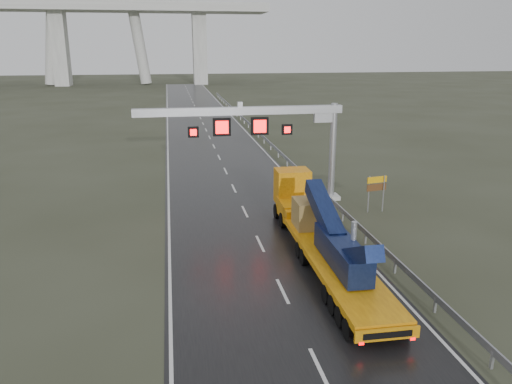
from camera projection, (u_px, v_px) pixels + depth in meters
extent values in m
plane|color=#343727|center=(305.00, 338.00, 19.79)|extent=(400.00, 400.00, 0.00)
cube|color=black|center=(214.00, 147.00, 57.61)|extent=(11.00, 200.00, 0.02)
cube|color=#ADADA9|center=(331.00, 197.00, 37.90)|extent=(1.20, 1.20, 0.30)
cylinder|color=#9B9CA3|center=(332.00, 152.00, 36.93)|extent=(0.48, 0.48, 7.20)
cube|color=#9B9CA3|center=(240.00, 111.00, 34.90)|extent=(14.80, 0.55, 0.55)
cube|color=#9B9CA3|center=(323.00, 116.00, 36.04)|extent=(1.40, 0.35, 0.90)
cube|color=#9B9CA3|center=(240.00, 104.00, 34.77)|extent=(0.35, 0.35, 0.35)
cube|color=black|center=(222.00, 127.00, 34.95)|extent=(1.25, 0.25, 1.25)
cube|color=#FF0C0C|center=(222.00, 127.00, 34.82)|extent=(0.90, 0.02, 0.90)
cube|color=black|center=(260.00, 126.00, 35.39)|extent=(1.25, 0.25, 1.25)
cube|color=#FF0C0C|center=(260.00, 126.00, 35.26)|extent=(0.90, 0.02, 0.90)
cube|color=black|center=(193.00, 132.00, 34.71)|extent=(0.75, 0.25, 0.75)
cube|color=#FF0C0C|center=(193.00, 132.00, 34.57)|extent=(0.54, 0.02, 0.54)
cube|color=black|center=(287.00, 129.00, 35.80)|extent=(0.75, 0.25, 0.75)
cube|color=#FF0C0C|center=(287.00, 130.00, 35.67)|extent=(0.54, 0.02, 0.54)
cube|color=#ADADA9|center=(60.00, 49.00, 143.51)|extent=(4.00, 6.00, 21.00)
cube|color=#ADADA9|center=(200.00, 48.00, 150.05)|extent=(4.00, 6.00, 21.00)
cube|color=#FFAC0E|center=(335.00, 261.00, 24.67)|extent=(2.65, 12.44, 0.31)
cube|color=#FFAC0E|center=(387.00, 334.00, 18.71)|extent=(2.57, 0.14, 0.49)
cube|color=black|center=(388.00, 335.00, 18.65)|extent=(1.95, 0.04, 0.27)
cube|color=#FF0505|center=(361.00, 344.00, 18.58)|extent=(0.20, 0.04, 0.11)
cube|color=#FF0505|center=(413.00, 339.00, 18.88)|extent=(0.20, 0.04, 0.11)
cube|color=#FFAC0E|center=(303.00, 212.00, 30.79)|extent=(2.32, 1.09, 0.44)
cube|color=#FFAC0E|center=(297.00, 209.00, 32.20)|extent=(2.34, 2.69, 1.06)
cube|color=#FFAC0E|center=(292.00, 186.00, 33.41)|extent=(2.24, 1.80, 2.30)
cube|color=black|center=(289.00, 179.00, 34.19)|extent=(2.04, 0.07, 1.06)
cube|color=#0D173D|center=(342.00, 252.00, 23.59)|extent=(1.31, 5.34, 1.24)
cube|color=#0D173D|center=(324.00, 211.00, 26.24)|extent=(0.95, 4.90, 2.27)
cube|color=#0D173D|center=(360.00, 255.00, 21.27)|extent=(0.84, 3.52, 2.14)
cylinder|color=#9B9CA3|center=(354.00, 236.00, 23.45)|extent=(0.27, 0.27, 1.42)
cube|color=olive|center=(312.00, 213.00, 28.77)|extent=(1.98, 1.98, 1.60)
cylinder|color=black|center=(364.00, 310.00, 21.03)|extent=(2.58, 0.92, 0.89)
cylinder|color=black|center=(322.00, 253.00, 26.91)|extent=(2.58, 0.92, 0.89)
cylinder|color=black|center=(292.00, 210.00, 33.70)|extent=(2.41, 1.01, 0.98)
cylinder|color=#9B9CA3|center=(369.00, 194.00, 34.50)|extent=(0.09, 0.09, 2.59)
cylinder|color=#9B9CA3|center=(383.00, 194.00, 34.68)|extent=(0.09, 0.09, 2.59)
cube|color=#FFB30D|center=(377.00, 180.00, 34.30)|extent=(1.50, 0.34, 0.43)
cube|color=brown|center=(377.00, 187.00, 34.45)|extent=(1.50, 0.34, 0.49)
cube|color=red|center=(319.00, 192.00, 37.75)|extent=(0.68, 0.39, 1.11)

